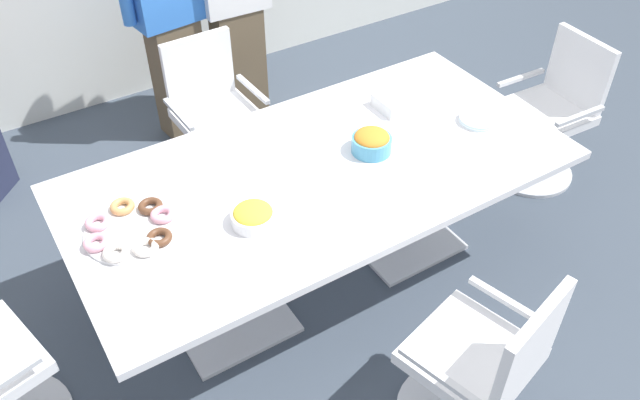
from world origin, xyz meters
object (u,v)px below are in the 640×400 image
at_px(office_chair_3, 480,371).
at_px(snack_bowl_chips_yellow, 253,216).
at_px(person_standing_1, 169,10).
at_px(office_chair_1, 216,121).
at_px(plate_stack, 478,120).
at_px(snack_bowl_chips_orange, 372,142).
at_px(donut_platter, 131,229).
at_px(office_chair_0, 549,118).
at_px(napkin_pile, 395,102).
at_px(conference_table, 320,188).

height_order(office_chair_3, snack_bowl_chips_yellow, office_chair_3).
bearing_deg(person_standing_1, office_chair_1, 80.96).
relative_size(snack_bowl_chips_yellow, plate_stack, 0.99).
height_order(office_chair_3, snack_bowl_chips_orange, office_chair_3).
distance_m(office_chair_1, donut_platter, 1.40).
relative_size(office_chair_0, napkin_pile, 4.90).
distance_m(person_standing_1, snack_bowl_chips_yellow, 1.92).
distance_m(snack_bowl_chips_yellow, snack_bowl_chips_orange, 0.74).
relative_size(plate_stack, napkin_pile, 1.05).
relative_size(conference_table, person_standing_1, 1.41).
bearing_deg(snack_bowl_chips_orange, donut_platter, 176.63).
bearing_deg(plate_stack, snack_bowl_chips_orange, 171.72).
bearing_deg(office_chair_1, snack_bowl_chips_orange, 105.69).
height_order(office_chair_3, napkin_pile, office_chair_3).
bearing_deg(snack_bowl_chips_yellow, person_standing_1, 78.08).
height_order(office_chair_0, donut_platter, office_chair_0).
distance_m(office_chair_3, person_standing_1, 2.86).
relative_size(office_chair_0, plate_stack, 4.66).
bearing_deg(office_chair_3, office_chair_0, 20.22).
height_order(conference_table, donut_platter, donut_platter).
xyz_separation_m(snack_bowl_chips_orange, plate_stack, (0.62, -0.09, -0.04)).
distance_m(office_chair_1, plate_stack, 1.59).
xyz_separation_m(plate_stack, napkin_pile, (-0.28, 0.34, 0.02)).
relative_size(snack_bowl_chips_orange, plate_stack, 1.00).
relative_size(donut_platter, plate_stack, 2.07).
relative_size(conference_table, office_chair_1, 2.64).
relative_size(office_chair_3, plate_stack, 4.66).
bearing_deg(office_chair_3, conference_table, 79.23).
distance_m(snack_bowl_chips_yellow, plate_stack, 1.35).
bearing_deg(snack_bowl_chips_yellow, office_chair_3, -60.80).
bearing_deg(donut_platter, person_standing_1, 62.50).
relative_size(office_chair_0, donut_platter, 2.25).
height_order(conference_table, snack_bowl_chips_yellow, snack_bowl_chips_yellow).
relative_size(conference_table, plate_stack, 12.30).
distance_m(office_chair_1, snack_bowl_chips_orange, 1.24).
bearing_deg(donut_platter, plate_stack, -5.05).
height_order(plate_stack, napkin_pile, napkin_pile).
bearing_deg(conference_table, napkin_pile, 20.73).
bearing_deg(napkin_pile, office_chair_1, 128.17).
height_order(snack_bowl_chips_yellow, snack_bowl_chips_orange, snack_bowl_chips_orange).
bearing_deg(office_chair_1, donut_platter, 49.52).
xyz_separation_m(person_standing_1, napkin_pile, (0.66, -1.48, -0.10)).
xyz_separation_m(office_chair_0, snack_bowl_chips_orange, (-1.42, -0.06, 0.40)).
xyz_separation_m(office_chair_3, snack_bowl_chips_orange, (0.21, 1.08, 0.40)).
distance_m(person_standing_1, plate_stack, 2.05).
xyz_separation_m(conference_table, napkin_pile, (0.62, 0.23, 0.16)).
bearing_deg(plate_stack, person_standing_1, 117.54).
distance_m(person_standing_1, napkin_pile, 1.62).
xyz_separation_m(donut_platter, plate_stack, (1.81, -0.16, -0.00)).
distance_m(conference_table, office_chair_3, 1.13).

